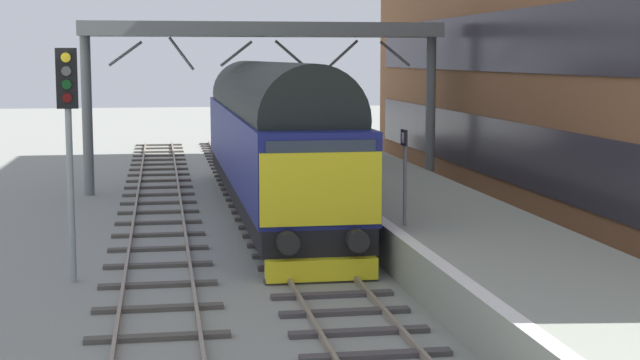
{
  "coord_description": "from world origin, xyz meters",
  "views": [
    {
      "loc": [
        -3.36,
        -23.92,
        4.82
      ],
      "look_at": [
        0.2,
        -2.62,
        2.04
      ],
      "focal_mm": 53.71,
      "sensor_mm": 36.0,
      "label": 1
    }
  ],
  "objects_px": {
    "diesel_locomotive": "(270,133)",
    "signal_post_near": "(69,132)",
    "platform_number_sign": "(405,163)",
    "waiting_passenger": "(374,160)"
  },
  "relations": [
    {
      "from": "signal_post_near",
      "to": "platform_number_sign",
      "type": "distance_m",
      "value": 7.42
    },
    {
      "from": "platform_number_sign",
      "to": "waiting_passenger",
      "type": "relative_size",
      "value": 1.33
    },
    {
      "from": "diesel_locomotive",
      "to": "platform_number_sign",
      "type": "distance_m",
      "value": 8.79
    },
    {
      "from": "platform_number_sign",
      "to": "waiting_passenger",
      "type": "distance_m",
      "value": 4.81
    },
    {
      "from": "diesel_locomotive",
      "to": "signal_post_near",
      "type": "height_order",
      "value": "signal_post_near"
    },
    {
      "from": "diesel_locomotive",
      "to": "signal_post_near",
      "type": "distance_m",
      "value": 10.21
    },
    {
      "from": "signal_post_near",
      "to": "platform_number_sign",
      "type": "relative_size",
      "value": 2.3
    },
    {
      "from": "waiting_passenger",
      "to": "diesel_locomotive",
      "type": "bearing_deg",
      "value": 46.3
    },
    {
      "from": "platform_number_sign",
      "to": "diesel_locomotive",
      "type": "bearing_deg",
      "value": 103.74
    },
    {
      "from": "diesel_locomotive",
      "to": "signal_post_near",
      "type": "bearing_deg",
      "value": -121.26
    }
  ]
}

